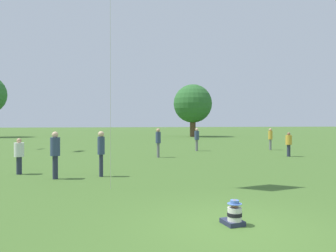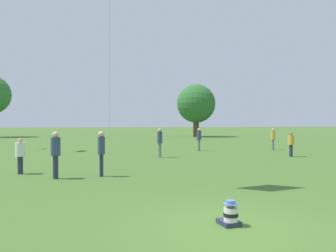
{
  "view_description": "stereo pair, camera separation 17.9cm",
  "coord_description": "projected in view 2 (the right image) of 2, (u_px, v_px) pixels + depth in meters",
  "views": [
    {
      "loc": [
        -2.77,
        -6.41,
        2.2
      ],
      "look_at": [
        0.03,
        6.43,
        2.06
      ],
      "focal_mm": 35.0,
      "sensor_mm": 36.0,
      "label": 1
    },
    {
      "loc": [
        -2.59,
        -6.45,
        2.2
      ],
      "look_at": [
        0.03,
        6.43,
        2.06
      ],
      "focal_mm": 35.0,
      "sensor_mm": 36.0,
      "label": 2
    }
  ],
  "objects": [
    {
      "name": "person_standing_3",
      "position": [
        20.0,
        153.0,
        13.97
      ],
      "size": [
        0.52,
        0.52,
        1.54
      ],
      "rotation": [
        0.0,
        0.0,
        4.31
      ],
      "color": "#282D42",
      "rests_on": "ground"
    },
    {
      "name": "person_standing_4",
      "position": [
        273.0,
        137.0,
        26.16
      ],
      "size": [
        0.33,
        0.33,
        1.74
      ],
      "rotation": [
        0.0,
        0.0,
        6.27
      ],
      "color": "slate",
      "rests_on": "ground"
    },
    {
      "name": "ground_plane",
      "position": [
        228.0,
        227.0,
        6.86
      ],
      "size": [
        300.0,
        300.0,
        0.0
      ],
      "primitive_type": "plane",
      "color": "#426628"
    },
    {
      "name": "person_standing_0",
      "position": [
        101.0,
        148.0,
        13.32
      ],
      "size": [
        0.32,
        0.32,
        1.85
      ],
      "rotation": [
        0.0,
        0.0,
        6.19
      ],
      "color": "#282D42",
      "rests_on": "ground"
    },
    {
      "name": "person_standing_7",
      "position": [
        199.0,
        137.0,
        25.34
      ],
      "size": [
        0.51,
        0.51,
        1.77
      ],
      "rotation": [
        0.0,
        0.0,
        3.9
      ],
      "color": "slate",
      "rests_on": "ground"
    },
    {
      "name": "person_standing_5",
      "position": [
        56.0,
        151.0,
        12.78
      ],
      "size": [
        0.52,
        0.52,
        1.85
      ],
      "rotation": [
        0.0,
        0.0,
        0.61
      ],
      "color": "#282D42",
      "rests_on": "ground"
    },
    {
      "name": "person_standing_2",
      "position": [
        160.0,
        140.0,
        20.65
      ],
      "size": [
        0.37,
        0.37,
        1.84
      ],
      "rotation": [
        0.0,
        0.0,
        1.72
      ],
      "color": "slate",
      "rests_on": "ground"
    },
    {
      "name": "seated_toddler",
      "position": [
        230.0,
        215.0,
        6.98
      ],
      "size": [
        0.44,
        0.52,
        0.55
      ],
      "rotation": [
        0.0,
        0.0,
        0.15
      ],
      "color": "#282D47",
      "rests_on": "ground"
    },
    {
      "name": "distant_tree_0",
      "position": [
        196.0,
        104.0,
        50.99
      ],
      "size": [
        6.0,
        6.0,
        8.18
      ],
      "color": "brown",
      "rests_on": "ground"
    },
    {
      "name": "person_standing_6",
      "position": [
        291.0,
        142.0,
        21.08
      ],
      "size": [
        0.54,
        0.54,
        1.57
      ],
      "rotation": [
        0.0,
        0.0,
        5.72
      ],
      "color": "#282D42",
      "rests_on": "ground"
    }
  ]
}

